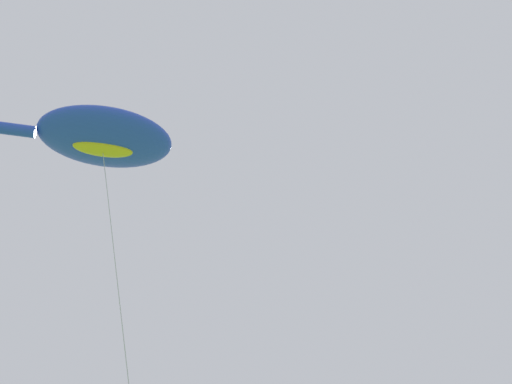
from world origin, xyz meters
TOP-DOWN VIEW (x-y plane):
  - big_show_kite at (-0.74, 17.39)m, footprint 12.27×10.50m

SIDE VIEW (x-z plane):
  - big_show_kite at x=-0.74m, z-range 8.91..28.09m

